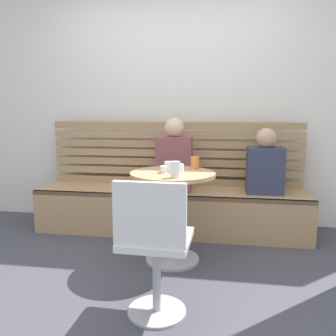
{
  "coord_description": "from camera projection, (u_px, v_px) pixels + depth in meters",
  "views": [
    {
      "loc": [
        0.5,
        -2.13,
        1.22
      ],
      "look_at": [
        0.06,
        0.66,
        0.75
      ],
      "focal_mm": 36.69,
      "sensor_mm": 36.0,
      "label": 1
    }
  ],
  "objects": [
    {
      "name": "cup_espresso_small",
      "position": [
        164.0,
        169.0,
        2.69
      ],
      "size": [
        0.06,
        0.06,
        0.05
      ],
      "primitive_type": "cylinder",
      "color": "silver",
      "rests_on": "cafe_table"
    },
    {
      "name": "cup_tumbler_orange",
      "position": [
        195.0,
        163.0,
        2.9
      ],
      "size": [
        0.07,
        0.07,
        0.1
      ],
      "primitive_type": "cylinder",
      "color": "orange",
      "rests_on": "cafe_table"
    },
    {
      "name": "cup_glass_short",
      "position": [
        169.0,
        166.0,
        2.75
      ],
      "size": [
        0.08,
        0.08,
        0.08
      ],
      "primitive_type": "cylinder",
      "color": "silver",
      "rests_on": "cafe_table"
    },
    {
      "name": "cup_glass_tall",
      "position": [
        176.0,
        170.0,
        2.49
      ],
      "size": [
        0.07,
        0.07,
        0.12
      ],
      "primitive_type": "cylinder",
      "color": "silver",
      "rests_on": "cafe_table"
    },
    {
      "name": "cafe_table",
      "position": [
        173.0,
        199.0,
        2.75
      ],
      "size": [
        0.68,
        0.68,
        0.74
      ],
      "color": "#ADADB2",
      "rests_on": "ground"
    },
    {
      "name": "white_chair",
      "position": [
        154.0,
        244.0,
        1.97
      ],
      "size": [
        0.41,
        0.41,
        0.85
      ],
      "color": "#ADADB2",
      "rests_on": "ground"
    },
    {
      "name": "booth_backrest",
      "position": [
        174.0,
        153.0,
        3.63
      ],
      "size": [
        2.65,
        0.04,
        0.67
      ],
      "color": "#A68157",
      "rests_on": "booth_bench"
    },
    {
      "name": "cup_ceramic_white",
      "position": [
        179.0,
        169.0,
        2.69
      ],
      "size": [
        0.08,
        0.08,
        0.07
      ],
      "primitive_type": "cylinder",
      "color": "white",
      "rests_on": "cafe_table"
    },
    {
      "name": "person_adult",
      "position": [
        174.0,
        159.0,
        3.35
      ],
      "size": [
        0.34,
        0.22,
        0.72
      ],
      "color": "brown",
      "rests_on": "booth_bench"
    },
    {
      "name": "ground",
      "position": [
        144.0,
        291.0,
        2.35
      ],
      "size": [
        8.0,
        8.0,
        0.0
      ],
      "primitive_type": "plane",
      "color": "#42424C"
    },
    {
      "name": "booth_bench",
      "position": [
        170.0,
        211.0,
        3.48
      ],
      "size": [
        2.7,
        0.52,
        0.44
      ],
      "color": "tan",
      "rests_on": "ground"
    },
    {
      "name": "back_wall",
      "position": [
        177.0,
        90.0,
        3.71
      ],
      "size": [
        5.2,
        0.1,
        2.9
      ],
      "primitive_type": "cube",
      "color": "silver",
      "rests_on": "ground"
    },
    {
      "name": "person_child_left",
      "position": [
        265.0,
        165.0,
        3.26
      ],
      "size": [
        0.34,
        0.22,
        0.62
      ],
      "color": "#333851",
      "rests_on": "booth_bench"
    }
  ]
}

